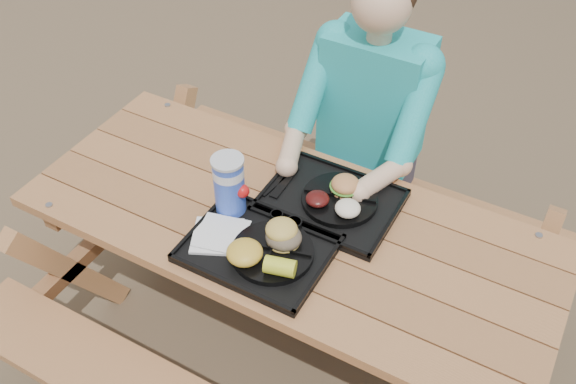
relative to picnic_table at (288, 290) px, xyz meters
The scene contains 18 objects.
ground 0.38m from the picnic_table, ahead, with size 60.00×60.00×0.00m, color #999999.
picnic_table is the anchor object (origin of this frame).
tray_near 0.42m from the picnic_table, 95.44° to the right, with size 0.45×0.35×0.02m, color black.
tray_far 0.42m from the picnic_table, 56.75° to the left, with size 0.45×0.35×0.02m, color black.
plate_near 0.44m from the picnic_table, 76.99° to the right, with size 0.26×0.26×0.02m, color black.
plate_far 0.45m from the picnic_table, 50.79° to the left, with size 0.26×0.26×0.02m, color black.
napkin_stack 0.47m from the picnic_table, 128.35° to the right, with size 0.16×0.16×0.02m, color white.
soda_cup 0.53m from the picnic_table, 161.93° to the right, with size 0.10×0.10×0.21m, color blue.
condiment_bbq 0.41m from the picnic_table, 131.93° to the right, with size 0.04×0.04×0.03m, color black.
condiment_mustard 0.42m from the picnic_table, 42.62° to the right, with size 0.06×0.06×0.03m, color orange.
sandwich 0.49m from the picnic_table, 66.71° to the right, with size 0.11×0.11×0.11m, color gold, non-canonical shape.
mac_cheese 0.51m from the picnic_table, 93.98° to the right, with size 0.11×0.11×0.06m, color gold.
corn_cob 0.51m from the picnic_table, 66.30° to the right, with size 0.09×0.09×0.06m, color yellow, non-canonical shape.
cutlery_far 0.43m from the picnic_table, 123.23° to the left, with size 0.03×0.17×0.01m, color black.
burger 0.51m from the picnic_table, 56.73° to the left, with size 0.10×0.10×0.09m, color #C87F46, non-canonical shape.
baked_beans 0.45m from the picnic_table, 52.86° to the left, with size 0.08×0.08×0.04m, color #450F0D.
potato_salad 0.48m from the picnic_table, 26.90° to the left, with size 0.08×0.08×0.05m, color white.
diner 0.67m from the picnic_table, 87.44° to the left, with size 0.48×0.84×1.28m, color #1A97BB, non-canonical shape.
Camera 1 is at (0.73, -1.31, 2.28)m, focal length 40.00 mm.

